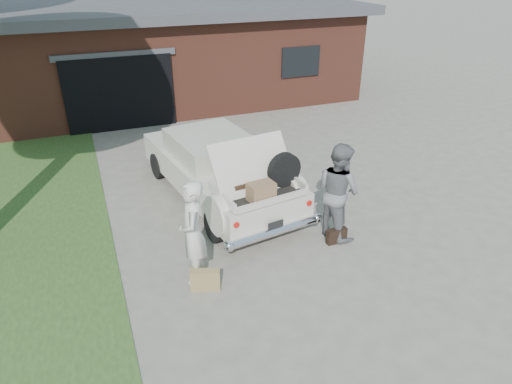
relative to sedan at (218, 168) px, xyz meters
name	(u,v)px	position (x,y,z in m)	size (l,w,h in m)	color
ground	(268,261)	(0.09, -2.64, -0.71)	(90.00, 90.00, 0.00)	gray
house	(175,49)	(1.07, 8.83, 0.96)	(12.80, 7.80, 3.30)	brown
sedan	(218,168)	(0.00, 0.00, 0.00)	(2.55, 5.03, 1.82)	beige
woman_left	(193,233)	(-1.22, -2.62, 0.19)	(0.65, 0.43, 1.79)	silver
woman_right	(338,191)	(1.64, -2.26, 0.23)	(0.91, 0.71, 1.88)	slate
suitcase_left	(205,280)	(-1.15, -2.96, -0.52)	(0.47, 0.15, 0.37)	#9F8751
suitcase_right	(337,236)	(1.51, -2.56, -0.56)	(0.39, 0.12, 0.30)	black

